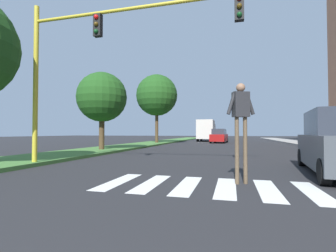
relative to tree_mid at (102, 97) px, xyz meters
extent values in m
plane|color=#262628|center=(7.88, 13.92, -3.65)|extent=(140.00, 140.00, 0.00)
cube|color=silver|center=(5.63, -8.93, -3.65)|extent=(0.45, 2.20, 0.01)
cube|color=silver|center=(6.53, -8.93, -3.65)|extent=(0.45, 2.20, 0.01)
cube|color=silver|center=(7.43, -8.93, -3.65)|extent=(0.45, 2.20, 0.01)
cube|color=silver|center=(8.33, -8.93, -3.65)|extent=(0.45, 2.20, 0.01)
cube|color=silver|center=(9.23, -8.93, -3.65)|extent=(0.45, 2.20, 0.01)
cube|color=silver|center=(10.13, -8.93, -3.65)|extent=(0.45, 2.20, 0.01)
cube|color=#477A38|center=(-0.27, 11.92, -3.58)|extent=(3.54, 64.00, 0.15)
cylinder|color=#4C3823|center=(0.00, 0.00, -2.24)|extent=(0.36, 0.36, 2.52)
sphere|color=#1E4C19|center=(0.00, 0.00, 0.02)|extent=(3.35, 3.35, 3.35)
cylinder|color=#4C3823|center=(0.23, 11.72, -1.51)|extent=(0.36, 0.36, 3.98)
sphere|color=#1E4C19|center=(0.23, 11.72, 1.89)|extent=(4.70, 4.70, 4.70)
cube|color=#9E9991|center=(16.14, 11.92, -3.58)|extent=(3.00, 64.00, 0.15)
cylinder|color=gold|center=(1.20, -7.02, -0.50)|extent=(0.18, 0.18, 6.00)
cylinder|color=gold|center=(5.62, -7.02, 1.90)|extent=(8.84, 0.12, 0.12)
cube|color=black|center=(3.85, -7.02, 1.45)|extent=(0.28, 0.20, 0.80)
sphere|color=red|center=(3.85, -7.14, 1.71)|extent=(0.16, 0.16, 0.16)
sphere|color=#4C380F|center=(3.85, -7.14, 1.45)|extent=(0.16, 0.16, 0.16)
sphere|color=#0F3F19|center=(3.85, -7.14, 1.19)|extent=(0.16, 0.16, 0.16)
cube|color=black|center=(8.72, -7.02, 1.45)|extent=(0.28, 0.20, 0.80)
sphere|color=#4C380F|center=(8.72, -7.14, 1.45)|extent=(0.16, 0.16, 0.16)
sphere|color=#0F3F19|center=(8.72, -7.14, 1.19)|extent=(0.16, 0.16, 0.16)
cylinder|color=brown|center=(8.79, -8.39, -2.83)|extent=(0.13, 0.13, 1.65)
cylinder|color=brown|center=(8.59, -8.48, -2.83)|extent=(0.13, 0.13, 1.65)
cube|color=#262628|center=(8.69, -8.43, -1.69)|extent=(0.45, 0.37, 0.62)
cylinder|color=#262628|center=(8.91, -8.34, -1.66)|extent=(0.28, 0.19, 0.58)
cylinder|color=#262628|center=(8.47, -8.53, -1.66)|extent=(0.28, 0.19, 0.58)
sphere|color=#8C664C|center=(8.69, -8.43, -1.27)|extent=(0.29, 0.29, 0.22)
cylinder|color=black|center=(10.60, -8.10, -3.33)|extent=(0.30, 0.66, 0.64)
cylinder|color=black|center=(11.05, -4.43, -3.33)|extent=(0.30, 0.66, 0.64)
cube|color=maroon|center=(6.96, 16.31, -3.01)|extent=(2.09, 4.46, 0.84)
cube|color=#2D333D|center=(6.94, 16.10, -2.25)|extent=(1.69, 2.07, 0.69)
cylinder|color=black|center=(6.31, 18.08, -3.33)|extent=(0.27, 0.66, 0.64)
cylinder|color=black|center=(7.89, 17.95, -3.33)|extent=(0.27, 0.66, 0.64)
cylinder|color=black|center=(6.03, 14.67, -3.33)|extent=(0.27, 0.66, 0.64)
cylinder|color=black|center=(7.61, 14.54, -3.33)|extent=(0.27, 0.66, 0.64)
cube|color=#474C51|center=(6.79, 28.92, -3.01)|extent=(1.92, 4.20, 0.85)
cube|color=#2D333D|center=(6.78, 28.71, -2.24)|extent=(1.64, 1.91, 0.69)
cylinder|color=black|center=(6.00, 30.57, -3.33)|extent=(0.24, 0.65, 0.64)
cylinder|color=black|center=(7.66, 30.52, -3.33)|extent=(0.24, 0.65, 0.64)
cylinder|color=black|center=(5.92, 27.31, -3.33)|extent=(0.24, 0.65, 0.64)
cylinder|color=black|center=(7.58, 27.27, -3.33)|extent=(0.24, 0.65, 0.64)
cube|color=#B7B7BC|center=(4.83, 24.13, -2.20)|extent=(2.30, 2.00, 2.20)
cube|color=beige|center=(4.83, 21.03, -1.90)|extent=(2.30, 4.20, 2.70)
cylinder|color=black|center=(3.78, 24.13, -3.20)|extent=(0.30, 0.90, 0.90)
cylinder|color=black|center=(5.88, 24.13, -3.20)|extent=(0.30, 0.90, 0.90)
cylinder|color=black|center=(3.78, 19.98, -3.20)|extent=(0.30, 0.90, 0.90)
cylinder|color=black|center=(5.88, 19.98, -3.20)|extent=(0.30, 0.90, 0.90)
camera|label=1|loc=(8.46, -14.72, -2.39)|focal=26.04mm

